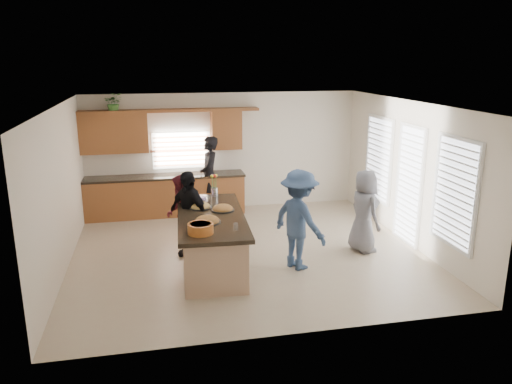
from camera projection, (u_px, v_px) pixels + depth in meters
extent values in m
plane|color=#BFAE8E|center=(247.00, 252.00, 9.54)|extent=(6.50, 6.50, 0.00)
cube|color=silver|center=(223.00, 152.00, 12.00)|extent=(6.50, 0.02, 2.80)
cube|color=silver|center=(291.00, 237.00, 6.34)|extent=(6.50, 0.02, 2.80)
cube|color=silver|center=(60.00, 190.00, 8.52)|extent=(0.02, 6.00, 2.80)
cube|color=silver|center=(409.00, 173.00, 9.81)|extent=(0.02, 6.00, 2.80)
cube|color=white|center=(246.00, 104.00, 8.80)|extent=(6.50, 6.00, 0.02)
cube|color=brown|center=(166.00, 196.00, 11.68)|extent=(3.65, 0.62, 0.90)
cube|color=black|center=(165.00, 177.00, 11.55)|extent=(3.70, 0.65, 0.05)
cube|color=brown|center=(114.00, 133.00, 11.19)|extent=(1.50, 0.36, 0.90)
cube|color=brown|center=(226.00, 130.00, 11.70)|extent=(0.70, 0.36, 0.90)
cube|color=brown|center=(170.00, 110.00, 11.32)|extent=(4.05, 0.40, 0.06)
cube|color=brown|center=(182.00, 150.00, 11.75)|extent=(1.35, 0.08, 0.85)
cube|color=white|center=(379.00, 159.00, 11.03)|extent=(0.06, 1.10, 1.75)
cube|color=white|center=(409.00, 185.00, 9.77)|extent=(0.06, 0.85, 2.25)
cube|color=white|center=(455.00, 193.00, 8.29)|extent=(0.06, 1.10, 1.75)
cube|color=tan|center=(212.00, 242.00, 8.81)|extent=(1.13, 2.55, 0.88)
cube|color=black|center=(211.00, 217.00, 8.69)|extent=(1.29, 2.76, 0.07)
cube|color=black|center=(212.00, 263.00, 8.92)|extent=(1.05, 2.47, 0.08)
cylinder|color=black|center=(207.00, 222.00, 8.26)|extent=(0.45, 0.45, 0.02)
ellipsoid|color=#B67D39|center=(207.00, 221.00, 8.25)|extent=(0.41, 0.41, 0.18)
cylinder|color=black|center=(223.00, 210.00, 8.91)|extent=(0.41, 0.41, 0.02)
ellipsoid|color=#B67D39|center=(223.00, 209.00, 8.91)|extent=(0.37, 0.37, 0.17)
cylinder|color=black|center=(200.00, 207.00, 9.06)|extent=(0.40, 0.40, 0.02)
ellipsoid|color=tan|center=(200.00, 206.00, 9.05)|extent=(0.36, 0.36, 0.16)
cylinder|color=orange|center=(201.00, 229.00, 7.74)|extent=(0.40, 0.40, 0.16)
cylinder|color=beige|center=(200.00, 225.00, 7.73)|extent=(0.33, 0.33, 0.04)
cylinder|color=white|center=(236.00, 227.00, 7.89)|extent=(0.08, 0.08, 0.11)
cylinder|color=#C09AE0|center=(201.00, 198.00, 9.63)|extent=(0.19, 0.19, 0.05)
cylinder|color=silver|center=(214.00, 192.00, 9.82)|extent=(0.14, 0.14, 0.17)
imported|color=#3F7C31|center=(114.00, 103.00, 11.03)|extent=(0.43, 0.38, 0.44)
imported|color=black|center=(210.00, 176.00, 11.67)|extent=(0.55, 0.74, 1.84)
imported|color=maroon|center=(181.00, 213.00, 9.47)|extent=(0.64, 0.78, 1.48)
imported|color=black|center=(189.00, 214.00, 9.16)|extent=(0.89, 1.00, 1.63)
imported|color=#344C72|center=(299.00, 220.00, 8.62)|extent=(1.12, 1.32, 1.77)
imported|color=slate|center=(364.00, 211.00, 9.41)|extent=(0.62, 0.85, 1.59)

